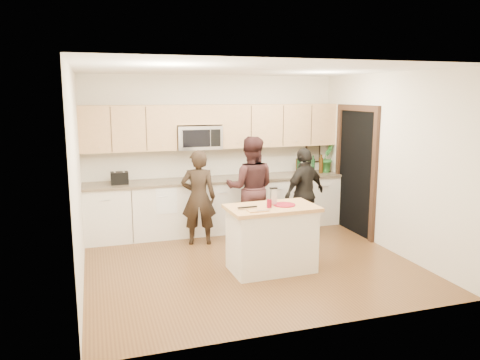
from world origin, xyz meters
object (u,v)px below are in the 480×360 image
object	(u,v)px
toaster	(119,178)
woman_left	(199,198)
island	(272,238)
woman_right	(304,194)
woman_center	(251,188)

from	to	relation	value
toaster	woman_left	distance (m)	1.34
island	woman_left	bearing A→B (deg)	113.57
woman_left	woman_right	distance (m)	1.75
island	woman_center	size ratio (longest dim) A/B	0.72
toaster	woman_right	size ratio (longest dim) A/B	0.18
woman_left	woman_center	distance (m)	0.90
toaster	woman_left	xyz separation A→B (m)	(1.17, -0.59, -0.28)
woman_left	island	bearing A→B (deg)	128.80
woman_left	woman_center	bearing A→B (deg)	-163.68
island	woman_center	world-z (taller)	woman_center
woman_center	woman_right	distance (m)	0.89
woman_right	woman_left	bearing A→B (deg)	-32.48
island	woman_left	xyz separation A→B (m)	(-0.69, 1.44, 0.31)
island	woman_right	bearing A→B (deg)	46.81
island	woman_left	distance (m)	1.62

